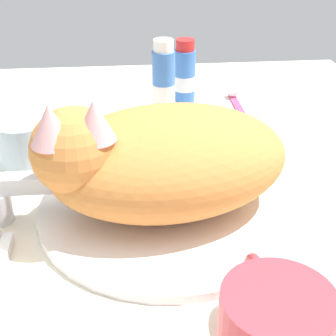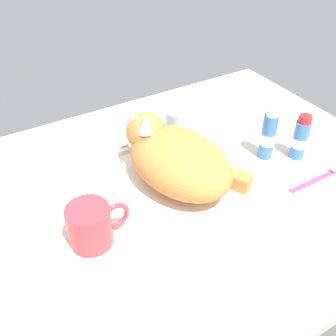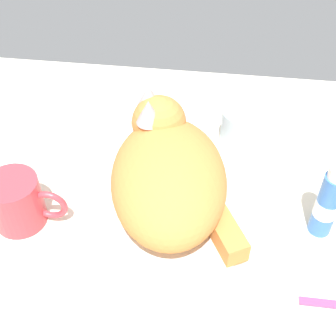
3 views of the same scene
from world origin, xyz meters
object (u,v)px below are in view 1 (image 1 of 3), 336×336
Objects in this scene: faucet at (7,201)px; toothbrush at (239,107)px; cat at (156,158)px; toothpaste_bottle at (164,87)px; mouthwash_bottle at (185,77)px; rinse_cup at (24,147)px.

toothbrush is (29.06, -33.21, -2.02)cm from faucet.
cat is 24.91cm from toothpaste_bottle.
faucet is 44.17cm from toothbrush.
faucet is at bearing 142.54° from mouthwash_bottle.
faucet is 1.64× the size of rinse_cup.
toothpaste_bottle is at bearing -6.75° from cat.
toothpaste_bottle is (24.72, -2.92, -0.91)cm from cat.
mouthwash_bottle is 10.74cm from toothbrush.
faucet is at bearing 178.51° from rinse_cup.
cat is 32.32cm from mouthwash_bottle.
faucet is at bearing 131.19° from toothbrush.
cat is 20.37cm from rinse_cup.
faucet is 0.87× the size of toothpaste_bottle.
faucet is 1.01× the size of mouthwash_bottle.
mouthwash_bottle reaches higher than rinse_cup.
toothpaste_bottle reaches higher than toothbrush.
faucet is at bearing 89.22° from cat.
rinse_cup reaches higher than faucet.
rinse_cup is at bearing -1.49° from faucet.
toothpaste_bottle is at bearing 148.54° from mouthwash_bottle.
toothpaste_bottle is 1.16× the size of mouthwash_bottle.
faucet reaches higher than toothbrush.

